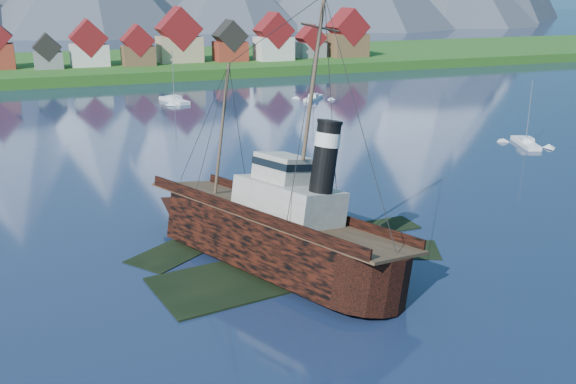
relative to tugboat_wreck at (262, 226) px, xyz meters
name	(u,v)px	position (x,y,z in m)	size (l,w,h in m)	color
ground	(278,264)	(0.90, -1.88, -3.28)	(1400.00, 1400.00, 0.00)	#15213C
shoal	(287,256)	(2.67, 0.27, -3.63)	(31.71, 21.24, 1.14)	black
shore_bank	(93,70)	(0.90, 168.12, -3.28)	(600.00, 80.00, 3.20)	#1D4614
seawall	(107,85)	(0.90, 130.12, -3.28)	(600.00, 2.50, 2.00)	#3F3D38
tugboat_wreck	(262,226)	(0.00, 0.00, 0.00)	(7.69, 33.12, 26.25)	black
sailboat_d	(313,98)	(43.66, 85.29, -3.02)	(7.35, 7.65, 11.59)	silver
sailboat_e	(174,101)	(11.91, 93.90, -3.01)	(5.35, 11.10, 12.49)	silver
sailboat_f	(526,144)	(57.32, 28.43, -3.03)	(5.41, 9.09, 11.26)	silver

